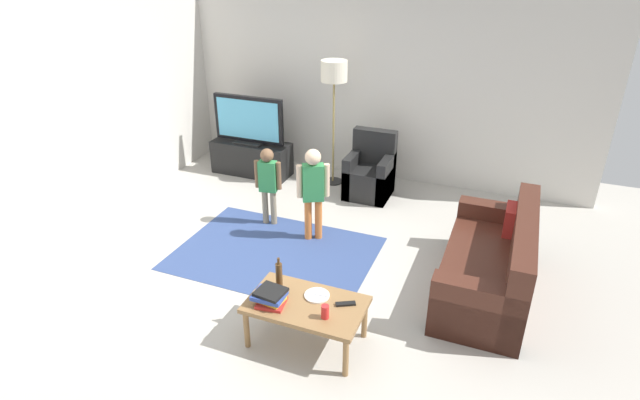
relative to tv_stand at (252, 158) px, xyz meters
name	(u,v)px	position (x,y,z in m)	size (l,w,h in m)	color
ground	(299,279)	(1.81, -2.30, -0.24)	(7.80, 7.80, 0.00)	#B2ADA3
wall_back	(383,87)	(1.81, 0.70, 1.11)	(6.00, 0.12, 2.70)	silver
wall_left	(55,123)	(-1.19, -2.30, 1.11)	(0.12, 6.00, 2.70)	silver
area_rug	(275,253)	(1.35, -1.94, -0.24)	(2.20, 1.60, 0.01)	#33477A
tv_stand	(252,158)	(0.00, 0.00, 0.00)	(1.20, 0.44, 0.50)	black
tv	(249,121)	(0.00, -0.02, 0.60)	(1.10, 0.28, 0.71)	black
couch	(494,268)	(3.70, -1.77, 0.05)	(0.80, 1.80, 0.86)	#472319
armchair	(370,175)	(1.89, -0.04, 0.05)	(0.60, 0.60, 0.90)	black
floor_lamp	(334,78)	(1.27, 0.15, 1.30)	(0.36, 0.36, 1.78)	#262626
child_near_tv	(268,180)	(0.97, -1.32, 0.36)	(0.33, 0.16, 1.00)	gray
child_center	(313,186)	(1.63, -1.46, 0.44)	(0.34, 0.23, 1.13)	orange
coffee_table	(306,307)	(2.26, -3.14, 0.13)	(1.00, 0.60, 0.42)	olive
book_stack	(270,297)	(1.98, -3.25, 0.24)	(0.29, 0.26, 0.12)	red
bottle	(279,276)	(1.96, -3.04, 0.31)	(0.06, 0.06, 0.32)	#4C3319
tv_remote	(346,304)	(2.58, -3.04, 0.19)	(0.17, 0.05, 0.02)	black
soda_can	(325,312)	(2.48, -3.26, 0.24)	(0.07, 0.07, 0.12)	red
plate	(317,295)	(2.31, -3.02, 0.18)	(0.22, 0.22, 0.02)	white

